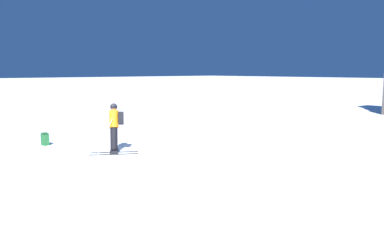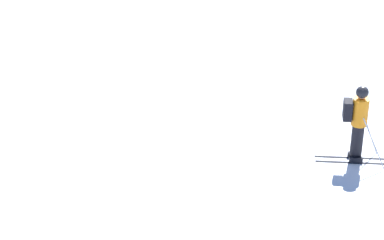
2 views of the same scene
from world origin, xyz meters
name	(u,v)px [view 2 (image 2 of 2)]	position (x,y,z in m)	size (l,w,h in m)	color
ground_plane	(362,164)	(0.00, 0.00, 0.00)	(300.00, 300.00, 0.00)	white
skier	(358,120)	(-0.01, 0.19, 1.00)	(1.50, 1.69, 1.81)	black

